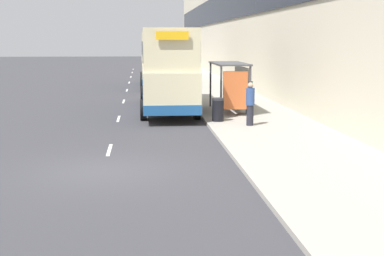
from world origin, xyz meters
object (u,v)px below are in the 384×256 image
object	(u,v)px
double_decker_bus_ahead	(158,58)
pedestrian_1	(242,90)
bus_shelter	(233,78)
car_0	(153,60)
pedestrian_2	(249,95)
car_2	(158,69)
car_1	(155,64)
double_decker_bus_near	(167,68)
pedestrian_at_shelter	(250,104)
litter_bin	(218,110)

from	to	relation	value
double_decker_bus_ahead	pedestrian_1	xyz separation A→B (m)	(4.25, -14.72, -1.26)
bus_shelter	car_0	distance (m)	50.08
bus_shelter	pedestrian_2	bearing A→B (deg)	-46.74
bus_shelter	car_2	bearing A→B (deg)	96.25
car_0	pedestrian_2	size ratio (longest dim) A/B	2.05
pedestrian_2	car_1	bearing A→B (deg)	95.27
double_decker_bus_near	pedestrian_at_shelter	bearing A→B (deg)	-62.76
double_decker_bus_ahead	car_1	world-z (taller)	double_decker_bus_ahead
car_2	litter_bin	xyz separation A→B (m)	(1.78, -30.52, -0.23)
double_decker_bus_near	pedestrian_at_shelter	xyz separation A→B (m)	(3.27, -6.35, -1.20)
car_1	pedestrian_at_shelter	world-z (taller)	pedestrian_at_shelter
car_1	car_2	world-z (taller)	car_2
double_decker_bus_near	car_0	size ratio (longest dim) A/B	2.95
double_decker_bus_near	car_2	xyz separation A→B (m)	(0.29, 25.51, -1.39)
pedestrian_1	litter_bin	bearing A→B (deg)	-111.37
pedestrian_at_shelter	pedestrian_2	bearing A→B (deg)	79.47
bus_shelter	pedestrian_at_shelter	world-z (taller)	bus_shelter
double_decker_bus_ahead	pedestrian_1	size ratio (longest dim) A/B	6.12
car_0	pedestrian_2	bearing A→B (deg)	-85.79
double_decker_bus_near	double_decker_bus_ahead	size ratio (longest dim) A/B	1.06
pedestrian_1	bus_shelter	bearing A→B (deg)	-111.23
car_1	double_decker_bus_near	bearing A→B (deg)	-90.42
bus_shelter	car_1	size ratio (longest dim) A/B	0.95
bus_shelter	litter_bin	xyz separation A→B (m)	(-1.22, -3.11, -1.21)
bus_shelter	double_decker_bus_ahead	world-z (taller)	double_decker_bus_ahead
double_decker_bus_near	pedestrian_1	distance (m)	4.41
double_decker_bus_near	pedestrian_1	bearing A→B (deg)	5.99
car_2	litter_bin	world-z (taller)	car_2
bus_shelter	double_decker_bus_near	distance (m)	3.83
pedestrian_at_shelter	car_2	bearing A→B (deg)	95.33
bus_shelter	double_decker_bus_near	bearing A→B (deg)	150.08
litter_bin	car_1	bearing A→B (deg)	92.43
car_2	car_1	bearing A→B (deg)	90.10
double_decker_bus_ahead	litter_bin	world-z (taller)	double_decker_bus_ahead
car_2	pedestrian_2	distance (m)	28.36
double_decker_bus_near	car_0	world-z (taller)	double_decker_bus_near
double_decker_bus_near	litter_bin	size ratio (longest dim) A/B	10.67
bus_shelter	pedestrian_at_shelter	size ratio (longest dim) A/B	2.27
litter_bin	pedestrian_2	bearing A→B (deg)	51.77
pedestrian_at_shelter	double_decker_bus_ahead	bearing A→B (deg)	98.74
pedestrian_at_shelter	litter_bin	distance (m)	1.85
double_decker_bus_near	car_1	xyz separation A→B (m)	(0.27, 37.37, -1.40)
pedestrian_at_shelter	pedestrian_1	distance (m)	6.86
double_decker_bus_ahead	car_2	bearing A→B (deg)	88.15
double_decker_bus_ahead	pedestrian_1	world-z (taller)	double_decker_bus_ahead
car_1	pedestrian_1	bearing A→B (deg)	-83.92
bus_shelter	pedestrian_1	distance (m)	2.65
pedestrian_at_shelter	litter_bin	bearing A→B (deg)	131.57
bus_shelter	pedestrian_2	xyz separation A→B (m)	(0.67, -0.71, -0.79)
car_0	pedestrian_at_shelter	bearing A→B (deg)	-86.81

